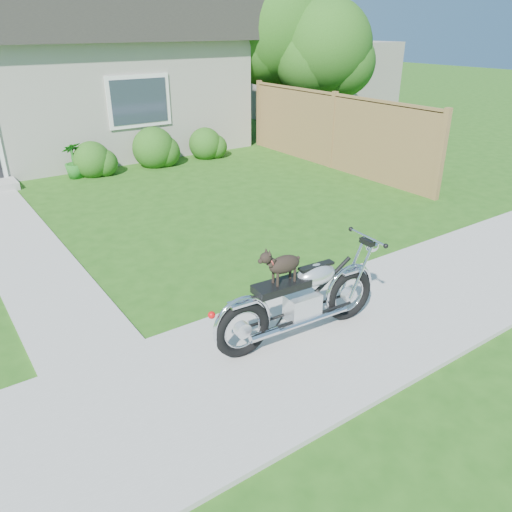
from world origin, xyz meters
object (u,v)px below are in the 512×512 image
at_px(house, 6,75).
at_px(fence, 333,131).
at_px(tree_far, 283,33).
at_px(motorcycle_with_dog, 302,297).
at_px(tree_near, 330,51).
at_px(potted_plant_right, 74,160).

distance_m(house, fence, 8.96).
bearing_deg(house, tree_far, -18.51).
bearing_deg(motorcycle_with_dog, tree_far, 57.67).
bearing_deg(tree_near, potted_plant_right, 176.87).
height_order(house, potted_plant_right, house).
xyz_separation_m(fence, motorcycle_with_dog, (-5.65, -5.62, -0.38)).
relative_size(tree_near, potted_plant_right, 4.89).
bearing_deg(fence, tree_near, 50.77).
height_order(house, fence, house).
relative_size(fence, motorcycle_with_dog, 2.98).
distance_m(fence, tree_far, 4.50).
xyz_separation_m(house, tree_far, (7.51, -2.51, 0.99)).
height_order(tree_far, potted_plant_right, tree_far).
distance_m(potted_plant_right, motorcycle_with_dog, 8.42).
distance_m(tree_far, motorcycle_with_dog, 11.88).
xyz_separation_m(tree_near, motorcycle_with_dog, (-7.59, -8.00, -2.12)).
xyz_separation_m(house, potted_plant_right, (0.54, -3.44, -1.73)).
height_order(house, motorcycle_with_dog, house).
height_order(fence, tree_far, tree_far).
relative_size(house, tree_far, 2.57).
distance_m(fence, motorcycle_with_dog, 7.98).
bearing_deg(motorcycle_with_dog, house, 97.06).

